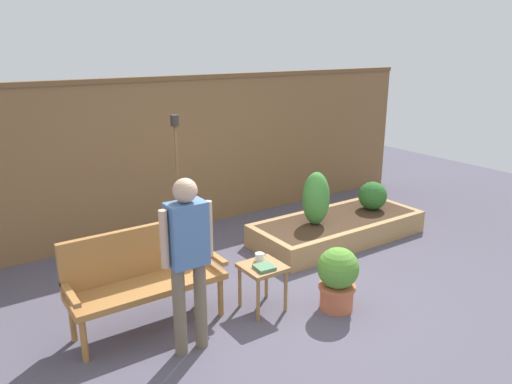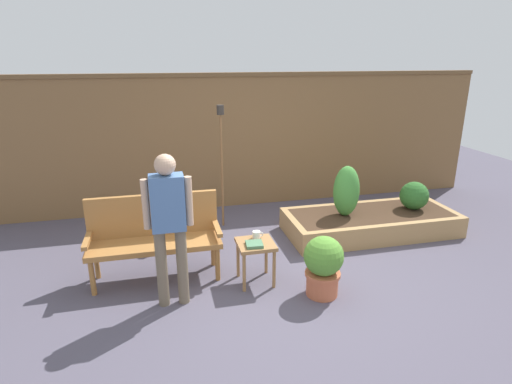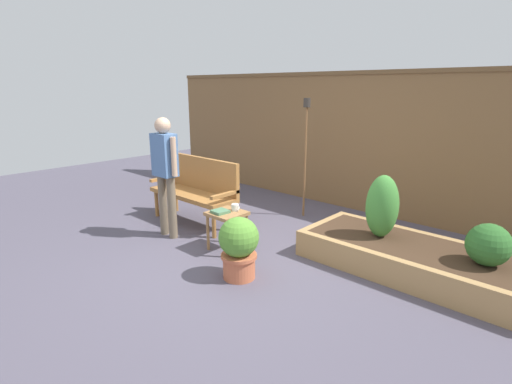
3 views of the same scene
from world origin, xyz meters
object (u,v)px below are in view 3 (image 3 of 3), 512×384
shrub_near_bench (382,206)px  shrub_far_corner (489,245)px  cup_on_table (235,207)px  tiki_torch (306,137)px  book_on_table (220,211)px  side_table (227,219)px  person_by_bench (165,167)px  garden_bench (197,186)px  potted_boxwood (239,246)px

shrub_near_bench → shrub_far_corner: bearing=-0.0°
cup_on_table → tiki_torch: size_ratio=0.07×
shrub_far_corner → book_on_table: bearing=-158.6°
side_table → person_by_bench: person_by_bench is taller
garden_bench → cup_on_table: (1.10, -0.31, -0.02)m
book_on_table → tiki_torch: (-0.06, 1.76, 0.71)m
side_table → potted_boxwood: 0.75m
book_on_table → person_by_bench: person_by_bench is taller
shrub_near_bench → shrub_far_corner: (1.06, -0.00, -0.15)m
book_on_table → shrub_far_corner: bearing=26.5°
potted_boxwood → person_by_bench: person_by_bench is taller
person_by_bench → side_table: bearing=13.4°
book_on_table → potted_boxwood: 0.75m
book_on_table → shrub_near_bench: 1.84m
shrub_far_corner → person_by_bench: person_by_bench is taller
book_on_table → person_by_bench: 0.99m
shrub_near_bench → person_by_bench: size_ratio=0.45×
potted_boxwood → shrub_far_corner: size_ratio=1.63×
potted_boxwood → shrub_near_bench: shrub_near_bench is taller
garden_bench → cup_on_table: bearing=-15.7°
side_table → shrub_far_corner: bearing=20.2°
potted_boxwood → person_by_bench: size_ratio=0.42×
tiki_torch → garden_bench: bearing=-127.5°
cup_on_table → tiki_torch: 1.73m
cup_on_table → garden_bench: bearing=164.3°
cup_on_table → shrub_near_bench: 1.69m
shrub_far_corner → person_by_bench: 3.68m
side_table → tiki_torch: tiki_torch is taller
tiki_torch → shrub_near_bench: bearing=-25.1°
potted_boxwood → garden_bench: bearing=153.7°
garden_bench → shrub_far_corner: garden_bench is taller
shrub_near_bench → shrub_far_corner: 1.07m
garden_bench → shrub_near_bench: 2.62m
shrub_far_corner → potted_boxwood: bearing=-145.0°
side_table → potted_boxwood: bearing=-33.8°
cup_on_table → potted_boxwood: size_ratio=0.19×
shrub_far_corner → tiki_torch: tiki_torch is taller
side_table → shrub_near_bench: size_ratio=0.68×
garden_bench → shrub_near_bench: (2.56, 0.53, 0.11)m
garden_bench → person_by_bench: 0.76m
shrub_near_bench → potted_boxwood: bearing=-122.9°
shrub_near_bench → tiki_torch: 1.84m
book_on_table → potted_boxwood: (0.65, -0.34, -0.14)m
shrub_near_bench → tiki_torch: tiki_torch is taller
garden_bench → person_by_bench: bearing=-76.0°
tiki_torch → person_by_bench: tiki_torch is taller
side_table → shrub_far_corner: 2.73m
shrub_near_bench → shrub_far_corner: size_ratio=1.75×
book_on_table → tiki_torch: size_ratio=0.10×
cup_on_table → shrub_far_corner: shrub_far_corner is taller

